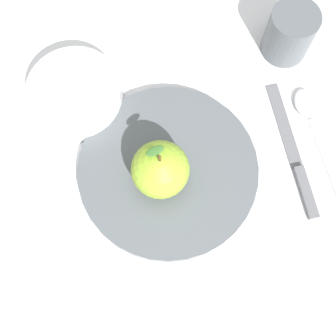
% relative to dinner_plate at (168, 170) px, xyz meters
% --- Properties ---
extents(ground_plane, '(2.40, 2.40, 0.00)m').
position_rel_dinner_plate_xyz_m(ground_plane, '(-0.02, -0.02, -0.01)').
color(ground_plane, silver).
extents(dinner_plate, '(0.25, 0.25, 0.02)m').
position_rel_dinner_plate_xyz_m(dinner_plate, '(0.00, 0.00, 0.00)').
color(dinner_plate, '#4C5156').
rests_on(dinner_plate, ground_plane).
extents(apple, '(0.08, 0.08, 0.09)m').
position_rel_dinner_plate_xyz_m(apple, '(-0.01, 0.02, 0.05)').
color(apple, '#8CB22D').
rests_on(apple, dinner_plate).
extents(side_bowl, '(0.13, 0.13, 0.04)m').
position_rel_dinner_plate_xyz_m(side_bowl, '(0.17, 0.05, 0.02)').
color(side_bowl, white).
rests_on(side_bowl, ground_plane).
extents(cup, '(0.07, 0.07, 0.08)m').
position_rel_dinner_plate_xyz_m(cup, '(0.07, -0.26, 0.03)').
color(cup, '#4C5156').
rests_on(cup, ground_plane).
extents(knife, '(0.20, 0.09, 0.01)m').
position_rel_dinner_plate_xyz_m(knife, '(-0.09, -0.16, -0.01)').
color(knife, '#59595E').
rests_on(knife, ground_plane).
extents(spoon, '(0.18, 0.08, 0.01)m').
position_rel_dinner_plate_xyz_m(spoon, '(-0.05, -0.22, -0.00)').
color(spoon, silver).
rests_on(spoon, ground_plane).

